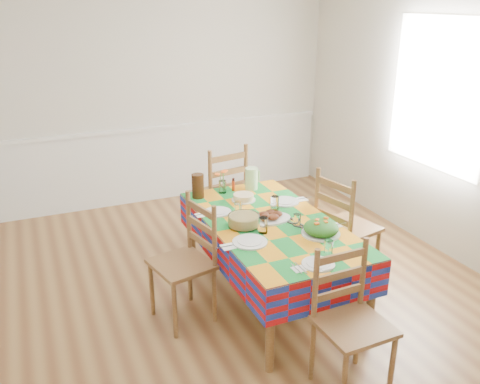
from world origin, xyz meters
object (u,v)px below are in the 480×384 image
(chair_near, at_px, (350,322))
(chair_far, at_px, (221,195))
(tea_pitcher, at_px, (198,186))
(chair_left, at_px, (187,262))
(meat_platter, at_px, (270,217))
(dining_table, at_px, (270,230))
(chair_right, at_px, (344,228))
(green_pitcher, at_px, (252,179))

(chair_near, height_order, chair_far, chair_far)
(tea_pitcher, xyz_separation_m, chair_left, (-0.35, -0.71, -0.32))
(chair_near, bearing_deg, meat_platter, 87.77)
(tea_pitcher, height_order, chair_left, chair_left)
(dining_table, height_order, chair_left, chair_left)
(chair_right, bearing_deg, tea_pitcher, 42.10)
(chair_left, height_order, chair_right, chair_right)
(meat_platter, distance_m, chair_far, 1.09)
(green_pitcher, xyz_separation_m, chair_right, (0.53, -0.74, -0.28))
(chair_near, xyz_separation_m, chair_far, (0.01, 2.21, 0.05))
(dining_table, bearing_deg, green_pitcher, 76.93)
(meat_platter, relative_size, green_pitcher, 1.69)
(chair_near, bearing_deg, chair_far, 88.22)
(tea_pitcher, distance_m, chair_far, 0.60)
(green_pitcher, xyz_separation_m, tea_pitcher, (-0.52, -0.01, 0.01))
(tea_pitcher, height_order, chair_near, chair_near)
(chair_near, bearing_deg, chair_left, 120.48)
(green_pitcher, xyz_separation_m, chair_far, (-0.16, 0.37, -0.27))
(green_pitcher, height_order, chair_near, chair_near)
(dining_table, xyz_separation_m, chair_right, (0.70, -0.01, -0.11))
(chair_near, height_order, chair_left, chair_left)
(chair_right, bearing_deg, dining_table, 76.16)
(meat_platter, xyz_separation_m, tea_pitcher, (-0.37, 0.69, 0.08))
(chair_far, height_order, chair_left, chair_far)
(dining_table, height_order, chair_far, chair_far)
(chair_far, relative_size, chair_left, 1.08)
(green_pitcher, bearing_deg, chair_right, -54.60)
(dining_table, distance_m, tea_pitcher, 0.83)
(meat_platter, distance_m, green_pitcher, 0.72)
(tea_pitcher, bearing_deg, chair_far, 46.51)
(dining_table, bearing_deg, tea_pitcher, 116.04)
(chair_left, bearing_deg, chair_near, 19.36)
(dining_table, relative_size, chair_far, 1.70)
(chair_far, bearing_deg, dining_table, 80.30)
(meat_platter, distance_m, chair_near, 1.17)
(chair_far, bearing_deg, green_pitcher, 104.24)
(chair_far, bearing_deg, chair_right, 112.45)
(meat_platter, height_order, chair_near, chair_near)
(dining_table, xyz_separation_m, tea_pitcher, (-0.35, 0.72, 0.18))
(chair_near, relative_size, chair_left, 0.98)
(chair_far, distance_m, chair_right, 1.31)
(meat_platter, height_order, chair_far, chair_far)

